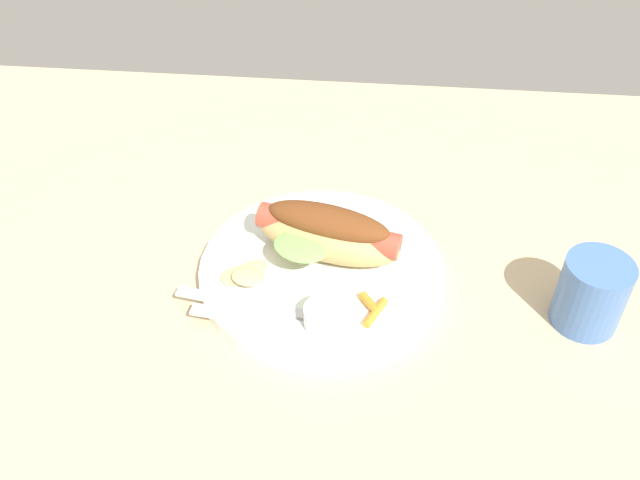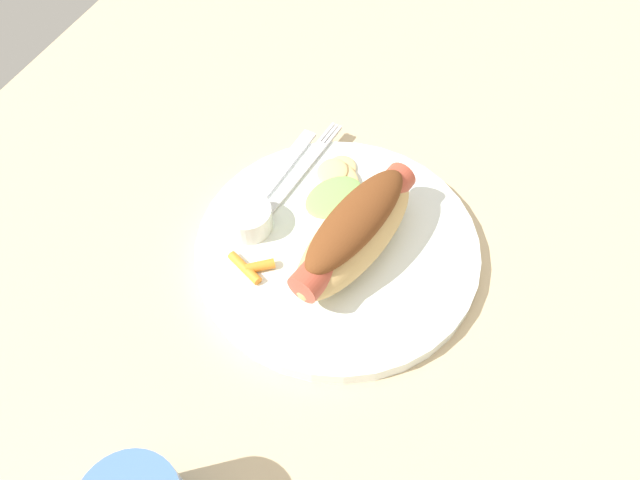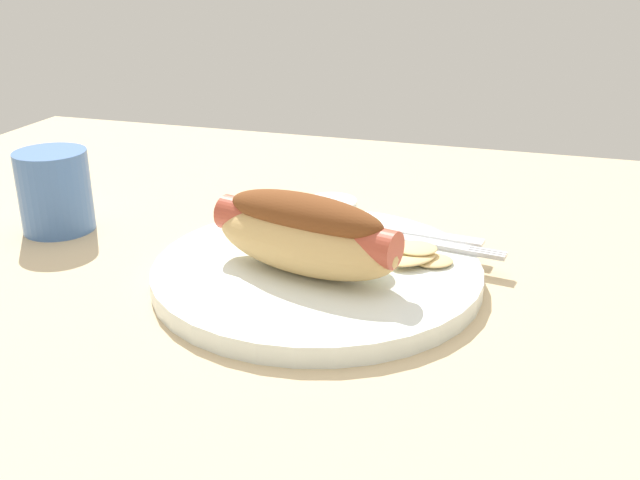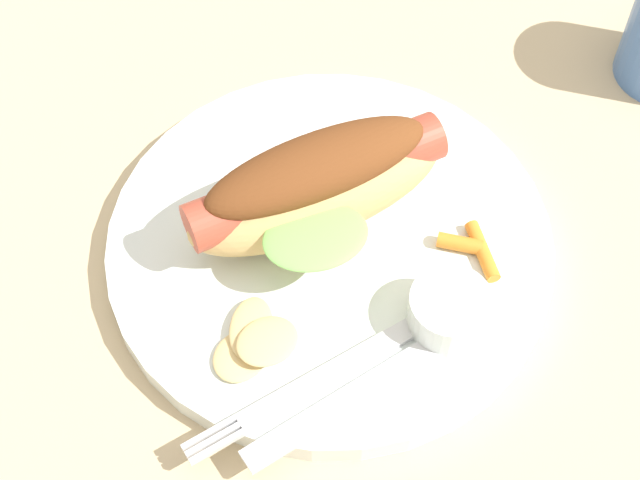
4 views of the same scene
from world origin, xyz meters
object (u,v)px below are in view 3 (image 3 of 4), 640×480
at_px(fork, 417,241).
at_px(carrot_garnish, 277,225).
at_px(plate, 317,272).
at_px(sauce_ramekin, 331,213).
at_px(hot_dog, 305,233).
at_px(drinking_cup, 55,191).
at_px(knife, 410,232).
at_px(chips_pile, 420,256).

relative_size(fork, carrot_garnish, 3.24).
distance_m(plate, fork, 0.10).
distance_m(sauce_ramekin, fork, 0.09).
xyz_separation_m(hot_dog, fork, (-0.07, -0.08, -0.03)).
bearing_deg(hot_dog, drinking_cup, -176.63).
relative_size(fork, drinking_cup, 1.89).
distance_m(sauce_ramekin, drinking_cup, 0.27).
xyz_separation_m(fork, knife, (0.01, -0.02, -0.00)).
xyz_separation_m(sauce_ramekin, fork, (-0.08, 0.02, -0.01)).
bearing_deg(sauce_ramekin, drinking_cup, 10.53).
bearing_deg(chips_pile, drinking_cup, -1.66).
bearing_deg(drinking_cup, chips_pile, 178.34).
bearing_deg(plate, fork, -136.56).
relative_size(sauce_ramekin, drinking_cup, 0.60).
distance_m(hot_dog, drinking_cup, 0.28).
relative_size(hot_dog, fork, 1.15).
bearing_deg(chips_pile, fork, -76.56).
bearing_deg(plate, hot_dog, 76.30).
xyz_separation_m(plate, sauce_ramekin, (0.01, -0.09, 0.02)).
bearing_deg(knife, carrot_garnish, -161.12).
height_order(hot_dog, fork, hot_dog).
height_order(fork, drinking_cup, drinking_cup).
relative_size(knife, drinking_cup, 1.68).
bearing_deg(fork, drinking_cup, -166.43).
xyz_separation_m(knife, carrot_garnish, (0.12, 0.02, 0.00)).
relative_size(fork, chips_pile, 2.52).
bearing_deg(knife, hot_dog, -114.92).
height_order(knife, drinking_cup, drinking_cup).
bearing_deg(carrot_garnish, knife, -168.24).
relative_size(sauce_ramekin, fork, 0.32).
bearing_deg(chips_pile, sauce_ramekin, -32.29).
bearing_deg(carrot_garnish, hot_dog, 124.03).
bearing_deg(fork, carrot_garnish, -169.08).
relative_size(hot_dog, carrot_garnish, 3.75).
bearing_deg(drinking_cup, hot_dog, 168.55).
height_order(plate, carrot_garnish, carrot_garnish).
distance_m(plate, chips_pile, 0.09).
height_order(knife, carrot_garnish, carrot_garnish).
height_order(sauce_ramekin, fork, sauce_ramekin).
bearing_deg(hot_dog, carrot_garnish, 138.84).
bearing_deg(sauce_ramekin, chips_pile, 147.71).
height_order(fork, chips_pile, chips_pile).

